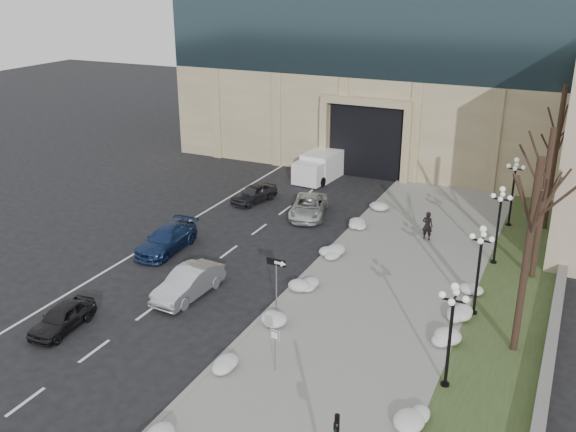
% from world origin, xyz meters
% --- Properties ---
extents(ground, '(160.00, 160.00, 0.00)m').
position_xyz_m(ground, '(0.00, 0.00, 0.00)').
color(ground, black).
rests_on(ground, ground).
extents(sidewalk, '(9.00, 40.00, 0.12)m').
position_xyz_m(sidewalk, '(3.50, 14.00, 0.06)').
color(sidewalk, gray).
rests_on(sidewalk, ground).
extents(curb, '(0.30, 40.00, 0.14)m').
position_xyz_m(curb, '(-1.00, 14.00, 0.07)').
color(curb, gray).
rests_on(curb, ground).
extents(grass_strip, '(4.00, 40.00, 0.10)m').
position_xyz_m(grass_strip, '(10.00, 14.00, 0.05)').
color(grass_strip, '#324321').
rests_on(grass_strip, ground).
extents(stone_wall, '(0.50, 30.00, 0.70)m').
position_xyz_m(stone_wall, '(12.00, 16.00, 0.35)').
color(stone_wall, gray).
rests_on(stone_wall, ground).
extents(car_a, '(1.69, 3.75, 1.25)m').
position_xyz_m(car_a, '(-9.10, 2.87, 0.63)').
color(car_a, black).
rests_on(car_a, ground).
extents(car_b, '(1.92, 4.72, 1.52)m').
position_xyz_m(car_b, '(-5.54, 8.22, 0.76)').
color(car_b, '#AFB1B7').
rests_on(car_b, ground).
extents(car_c, '(2.20, 5.01, 1.43)m').
position_xyz_m(car_c, '(-10.01, 12.59, 0.72)').
color(car_c, navy).
rests_on(car_c, ground).
extents(car_d, '(3.41, 5.30, 1.36)m').
position_xyz_m(car_d, '(-4.56, 21.69, 0.68)').
color(car_d, silver).
rests_on(car_d, ground).
extents(car_e, '(2.53, 4.19, 1.34)m').
position_xyz_m(car_e, '(-9.33, 22.64, 0.67)').
color(car_e, '#2F2F34').
rests_on(car_e, ground).
extents(pedestrian, '(0.70, 0.48, 1.86)m').
position_xyz_m(pedestrian, '(3.95, 20.73, 1.05)').
color(pedestrian, black).
rests_on(pedestrian, sidewalk).
extents(box_truck, '(2.96, 6.98, 2.16)m').
position_xyz_m(box_truck, '(-7.02, 30.60, 1.05)').
color(box_truck, silver).
rests_on(box_truck, ground).
extents(one_way_sign, '(1.07, 0.29, 2.88)m').
position_xyz_m(one_way_sign, '(-0.50, 8.68, 2.38)').
color(one_way_sign, slate).
rests_on(one_way_sign, ground).
extents(keep_sign, '(0.44, 0.09, 2.04)m').
position_xyz_m(keep_sign, '(1.56, 3.99, 1.50)').
color(keep_sign, slate).
rests_on(keep_sign, ground).
extents(snow_clump_b, '(1.10, 1.60, 0.36)m').
position_xyz_m(snow_clump_b, '(-0.48, 2.77, 0.30)').
color(snow_clump_b, silver).
rests_on(snow_clump_b, sidewalk).
extents(snow_clump_c, '(1.10, 1.60, 0.36)m').
position_xyz_m(snow_clump_c, '(-0.31, 7.35, 0.30)').
color(snow_clump_c, silver).
rests_on(snow_clump_c, sidewalk).
extents(snow_clump_d, '(1.10, 1.60, 0.36)m').
position_xyz_m(snow_clump_d, '(-0.33, 11.46, 0.30)').
color(snow_clump_d, silver).
rests_on(snow_clump_d, sidewalk).
extents(snow_clump_e, '(1.10, 1.60, 0.36)m').
position_xyz_m(snow_clump_e, '(-0.61, 15.70, 0.30)').
color(snow_clump_e, silver).
rests_on(snow_clump_e, sidewalk).
extents(snow_clump_f, '(1.10, 1.60, 0.36)m').
position_xyz_m(snow_clump_f, '(-0.50, 20.87, 0.30)').
color(snow_clump_f, silver).
rests_on(snow_clump_f, sidewalk).
extents(snow_clump_g, '(1.10, 1.60, 0.36)m').
position_xyz_m(snow_clump_g, '(-0.65, 24.91, 0.30)').
color(snow_clump_g, silver).
rests_on(snow_clump_g, sidewalk).
extents(snow_clump_h, '(1.10, 1.60, 0.36)m').
position_xyz_m(snow_clump_h, '(7.63, 3.34, 0.30)').
color(snow_clump_h, silver).
rests_on(snow_clump_h, sidewalk).
extents(snow_clump_i, '(1.10, 1.60, 0.36)m').
position_xyz_m(snow_clump_i, '(7.55, 8.85, 0.30)').
color(snow_clump_i, silver).
rests_on(snow_clump_i, sidewalk).
extents(snow_clump_j, '(1.10, 1.60, 0.36)m').
position_xyz_m(snow_clump_j, '(7.82, 14.46, 0.30)').
color(snow_clump_j, silver).
rests_on(snow_clump_j, sidewalk).
extents(snow_clump_k, '(1.10, 1.60, 0.36)m').
position_xyz_m(snow_clump_k, '(7.49, 11.80, 0.30)').
color(snow_clump_k, silver).
rests_on(snow_clump_k, sidewalk).
extents(lamppost_a, '(1.18, 1.18, 4.76)m').
position_xyz_m(lamppost_a, '(8.30, 6.00, 3.07)').
color(lamppost_a, black).
rests_on(lamppost_a, ground).
extents(lamppost_b, '(1.18, 1.18, 4.76)m').
position_xyz_m(lamppost_b, '(8.30, 12.50, 3.07)').
color(lamppost_b, black).
rests_on(lamppost_b, ground).
extents(lamppost_c, '(1.18, 1.18, 4.76)m').
position_xyz_m(lamppost_c, '(8.30, 19.00, 3.07)').
color(lamppost_c, black).
rests_on(lamppost_c, ground).
extents(lamppost_d, '(1.18, 1.18, 4.76)m').
position_xyz_m(lamppost_d, '(8.30, 25.50, 3.07)').
color(lamppost_d, black).
rests_on(lamppost_d, ground).
extents(tree_near, '(3.20, 3.20, 9.00)m').
position_xyz_m(tree_near, '(10.50, 10.00, 5.83)').
color(tree_near, black).
rests_on(tree_near, ground).
extents(tree_mid, '(3.20, 3.20, 8.50)m').
position_xyz_m(tree_mid, '(10.50, 18.00, 5.50)').
color(tree_mid, black).
rests_on(tree_mid, ground).
extents(tree_far, '(3.20, 3.20, 9.50)m').
position_xyz_m(tree_far, '(10.50, 26.00, 6.15)').
color(tree_far, black).
rests_on(tree_far, ground).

